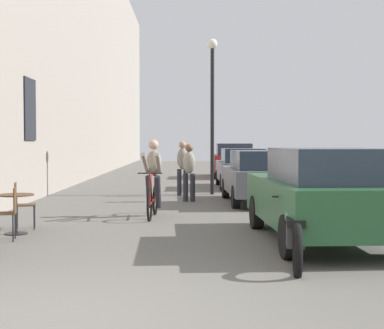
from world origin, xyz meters
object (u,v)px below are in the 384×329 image
cyclist_on_bicycle (153,180)px  parked_car_second (259,176)px  cafe_chair_mid_toward_street (21,202)px  parked_car_nearest (322,194)px  pedestrian_mid (182,165)px  street_lamp (212,96)px  cafe_chair_mid_toward_wall (9,210)px  parked_car_third (242,167)px  parked_motorcycle (295,234)px  pedestrian_near (189,169)px  cafe_table_mid (16,205)px  parked_car_fourth (233,160)px

cyclist_on_bicycle → parked_car_second: bearing=46.2°
cafe_chair_mid_toward_street → parked_car_nearest: bearing=-15.7°
pedestrian_mid → street_lamp: bearing=25.2°
cafe_chair_mid_toward_wall → parked_car_third: (5.00, 11.11, 0.22)m
parked_car_nearest → parked_motorcycle: bearing=-114.7°
parked_car_second → parked_motorcycle: size_ratio=1.90×
cafe_chair_mid_toward_street → parked_motorcycle: size_ratio=0.42×
cafe_chair_mid_toward_wall → pedestrian_near: bearing=64.1°
cyclist_on_bicycle → pedestrian_mid: bearing=83.0°
parked_motorcycle → cafe_chair_mid_toward_wall: bearing=157.3°
cafe_chair_mid_toward_wall → parked_motorcycle: (4.47, -1.87, -0.11)m
parked_car_nearest → parked_car_third: 11.35m
cafe_chair_mid_toward_wall → parked_car_nearest: 5.24m
parked_car_second → cafe_table_mid: bearing=-134.1°
cafe_chair_mid_toward_wall → cafe_table_mid: bearing=96.4°
cafe_table_mid → pedestrian_near: pedestrian_near is taller
cafe_chair_mid_toward_street → cafe_chair_mid_toward_wall: (0.15, -1.27, 0.00)m
cafe_chair_mid_toward_street → parked_car_third: size_ratio=0.22×
pedestrian_near → parked_car_fourth: (2.14, 11.13, -0.08)m
cafe_chair_mid_toward_wall → pedestrian_mid: 8.59m
pedestrian_near → parked_car_nearest: size_ratio=0.36×
parked_car_fourth → pedestrian_mid: bearing=-104.0°
parked_car_nearest → parked_car_third: size_ratio=1.11×
street_lamp → parked_motorcycle: street_lamp is taller
cafe_table_mid → street_lamp: (3.89, 7.86, 2.59)m
parked_motorcycle → parked_car_third: bearing=87.7°
pedestrian_mid → parked_car_nearest: size_ratio=0.38×
cyclist_on_bicycle → parked_car_fourth: (2.95, 14.41, 0.02)m
cyclist_on_bicycle → pedestrian_near: size_ratio=1.10×
parked_car_third → cafe_table_mid: bearing=-115.9°
parked_car_third → pedestrian_mid: bearing=-125.0°
cafe_chair_mid_toward_street → pedestrian_near: 6.00m
cafe_chair_mid_toward_wall → parked_car_fourth: 18.21m
cafe_chair_mid_toward_wall → parked_car_nearest: size_ratio=0.20×
street_lamp → parked_car_fourth: 9.31m
cafe_chair_mid_toward_wall → pedestrian_near: pedestrian_near is taller
cafe_chair_mid_toward_wall → pedestrian_near: 7.03m
street_lamp → cafe_table_mid: bearing=-116.4°
cafe_chair_mid_toward_street → cafe_chair_mid_toward_wall: same height
cafe_chair_mid_toward_street → cyclist_on_bicycle: size_ratio=0.51×
cyclist_on_bicycle → parked_car_nearest: cyclist_on_bicycle is taller
pedestrian_mid → parked_car_fourth: pedestrian_mid is taller
pedestrian_near → parked_car_third: pedestrian_near is taller
cafe_table_mid → parked_motorcycle: parked_motorcycle is taller
parked_car_nearest → parked_motorcycle: 1.84m
cafe_table_mid → street_lamp: size_ratio=0.15×
pedestrian_mid → parked_car_second: bearing=-47.0°
pedestrian_mid → street_lamp: street_lamp is taller
cafe_chair_mid_toward_street → cyclist_on_bicycle: 3.00m
parked_car_second → parked_car_fourth: bearing=88.7°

